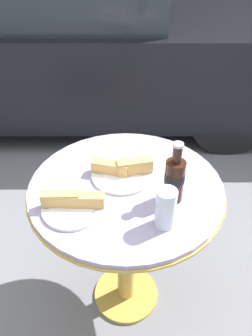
{
  "coord_description": "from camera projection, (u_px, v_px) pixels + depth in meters",
  "views": [
    {
      "loc": [
        -0.0,
        -0.97,
        1.58
      ],
      "look_at": [
        0.0,
        0.04,
        0.81
      ],
      "focal_mm": 35.0,
      "sensor_mm": 36.0,
      "label": 1
    }
  ],
  "objects": [
    {
      "name": "ground_plane",
      "position": [
        126.0,
        294.0,
        1.73
      ],
      "size": [
        30.0,
        30.0,
        0.0
      ],
      "primitive_type": "plane",
      "color": "slate"
    },
    {
      "name": "bistro_table",
      "position": [
        126.0,
        213.0,
        1.36
      ],
      "size": [
        0.77,
        0.77,
        0.76
      ],
      "color": "gold",
      "rests_on": "ground_plane"
    },
    {
      "name": "cola_bottle_left",
      "position": [
        175.0,
        178.0,
        1.15
      ],
      "size": [
        0.07,
        0.07,
        0.24
      ],
      "color": "#33190F",
      "rests_on": "bistro_table"
    },
    {
      "name": "drinking_glass",
      "position": [
        166.0,
        210.0,
        1.06
      ],
      "size": [
        0.07,
        0.07,
        0.15
      ],
      "color": "black",
      "rests_on": "bistro_table"
    },
    {
      "name": "lunch_plate_near",
      "position": [
        123.0,
        171.0,
        1.3
      ],
      "size": [
        0.25,
        0.25,
        0.07
      ],
      "color": "white",
      "rests_on": "bistro_table"
    },
    {
      "name": "lunch_plate_far",
      "position": [
        73.0,
        204.0,
        1.15
      ],
      "size": [
        0.22,
        0.22,
        0.07
      ],
      "color": "white",
      "rests_on": "bistro_table"
    },
    {
      "name": "parked_car",
      "position": [
        59.0,
        41.0,
        3.06
      ],
      "size": [
        4.54,
        1.81,
        1.4
      ],
      "color": "black",
      "rests_on": "ground_plane"
    }
  ]
}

